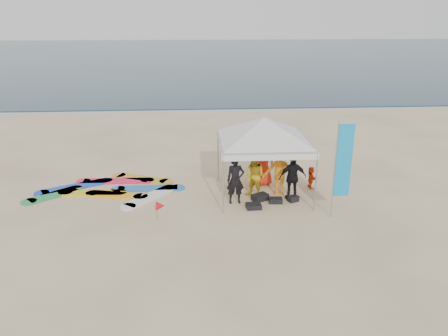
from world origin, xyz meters
TOP-DOWN VIEW (x-y plane):
  - ground at (0.00, 0.00)m, footprint 120.00×120.00m
  - ocean at (0.00, 60.00)m, footprint 160.00×84.00m
  - shoreline_foam at (0.00, 18.20)m, footprint 160.00×1.20m
  - person_black_a at (1.03, 2.33)m, footprint 0.64×0.44m
  - person_yellow at (1.76, 2.75)m, footprint 0.99×0.97m
  - person_orange_a at (2.71, 3.08)m, footprint 1.25×0.82m
  - person_black_b at (3.07, 2.51)m, footprint 1.00×0.47m
  - person_orange_b at (2.23, 3.96)m, footprint 1.08×0.84m
  - person_seated at (4.00, 3.51)m, footprint 0.29×0.80m
  - canopy_tent at (2.09, 3.06)m, footprint 4.32×4.32m
  - feather_flag at (4.26, 1.01)m, footprint 0.54×0.04m
  - marker_pennant at (-1.46, 1.13)m, footprint 0.28×0.28m
  - gear_pile at (2.13, 2.23)m, footprint 1.94×1.18m
  - surfboard_spread at (-3.45, 3.84)m, footprint 5.32×3.51m

SIDE VIEW (x-z plane):
  - ground at x=0.00m, z-range 0.00..0.00m
  - shoreline_foam at x=0.00m, z-range 0.00..0.01m
  - surfboard_spread at x=-3.45m, z-range 0.00..0.07m
  - ocean at x=0.00m, z-range 0.00..0.08m
  - gear_pile at x=2.13m, z-range -0.01..0.21m
  - person_seated at x=4.00m, z-range 0.00..0.84m
  - marker_pennant at x=-1.46m, z-range 0.18..0.81m
  - person_yellow at x=1.76m, z-range 0.00..1.61m
  - person_black_b at x=3.07m, z-range 0.00..1.66m
  - person_black_a at x=1.03m, z-range 0.00..1.69m
  - person_orange_a at x=2.71m, z-range 0.00..1.82m
  - person_orange_b at x=2.23m, z-range 0.00..1.96m
  - feather_flag at x=4.26m, z-range 0.28..3.47m
  - canopy_tent at x=2.09m, z-range 1.21..4.47m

